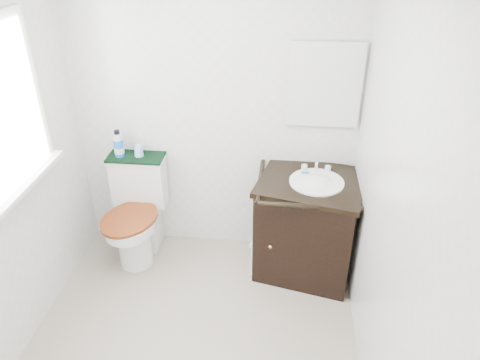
% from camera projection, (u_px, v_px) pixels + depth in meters
% --- Properties ---
extents(floor, '(2.40, 2.40, 0.00)m').
position_uv_depth(floor, '(191.00, 348.00, 3.12)').
color(floor, '#A79A87').
rests_on(floor, ground).
extents(wall_back, '(2.40, 0.00, 2.40)m').
position_uv_depth(wall_back, '(214.00, 112.00, 3.55)').
color(wall_back, silver).
rests_on(wall_back, ground).
extents(wall_right, '(0.00, 2.40, 2.40)m').
position_uv_depth(wall_right, '(388.00, 208.00, 2.42)').
color(wall_right, silver).
rests_on(wall_right, ground).
extents(window, '(0.02, 0.70, 0.90)m').
position_uv_depth(window, '(0.00, 110.00, 2.65)').
color(window, white).
rests_on(window, wall_left).
extents(mirror, '(0.50, 0.02, 0.60)m').
position_uv_depth(mirror, '(325.00, 85.00, 3.33)').
color(mirror, silver).
rests_on(mirror, wall_back).
extents(toilet, '(0.50, 0.68, 0.83)m').
position_uv_depth(toilet, '(138.00, 216.00, 3.82)').
color(toilet, white).
rests_on(toilet, floor).
extents(vanity, '(0.88, 0.80, 0.92)m').
position_uv_depth(vanity, '(309.00, 224.00, 3.61)').
color(vanity, black).
rests_on(vanity, floor).
extents(trash_bin, '(0.26, 0.23, 0.31)m').
position_uv_depth(trash_bin, '(266.00, 257.00, 3.69)').
color(trash_bin, white).
rests_on(trash_bin, floor).
extents(towel, '(0.44, 0.22, 0.02)m').
position_uv_depth(towel, '(136.00, 157.00, 3.69)').
color(towel, black).
rests_on(towel, toilet).
extents(mouthwash_bottle, '(0.08, 0.08, 0.22)m').
position_uv_depth(mouthwash_bottle, '(119.00, 145.00, 3.64)').
color(mouthwash_bottle, blue).
rests_on(mouthwash_bottle, towel).
extents(cup, '(0.07, 0.07, 0.09)m').
position_uv_depth(cup, '(139.00, 151.00, 3.67)').
color(cup, '#8CB3E6').
rests_on(cup, towel).
extents(soap_bar, '(0.08, 0.05, 0.02)m').
position_uv_depth(soap_bar, '(305.00, 173.00, 3.49)').
color(soap_bar, '#16666C').
rests_on(soap_bar, vanity).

